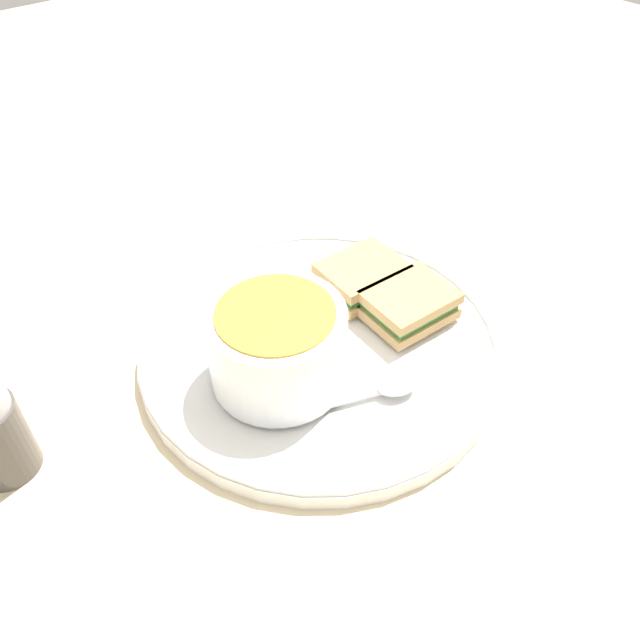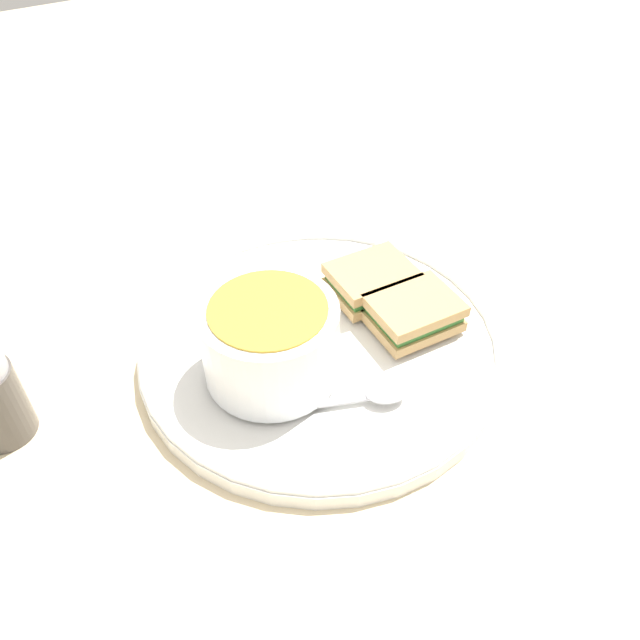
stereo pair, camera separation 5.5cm
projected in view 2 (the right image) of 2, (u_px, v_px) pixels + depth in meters
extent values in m
plane|color=beige|center=(320.00, 352.00, 0.58)|extent=(2.40, 2.40, 0.00)
cylinder|color=white|center=(320.00, 346.00, 0.57)|extent=(0.33, 0.33, 0.02)
torus|color=white|center=(320.00, 339.00, 0.56)|extent=(0.32, 0.32, 0.01)
cylinder|color=white|center=(272.00, 368.00, 0.53)|extent=(0.06, 0.06, 0.01)
cylinder|color=white|center=(270.00, 342.00, 0.51)|extent=(0.11, 0.11, 0.07)
cylinder|color=gold|center=(268.00, 311.00, 0.48)|extent=(0.09, 0.09, 0.01)
cube|color=silver|center=(313.00, 405.00, 0.50)|extent=(0.09, 0.04, 0.00)
ellipsoid|color=silver|center=(386.00, 393.00, 0.51)|extent=(0.04, 0.04, 0.01)
cube|color=tan|center=(413.00, 320.00, 0.57)|extent=(0.08, 0.07, 0.01)
cube|color=#33702D|center=(414.00, 313.00, 0.56)|extent=(0.07, 0.06, 0.01)
cube|color=tan|center=(415.00, 305.00, 0.56)|extent=(0.08, 0.07, 0.01)
cube|color=tan|center=(371.00, 288.00, 0.60)|extent=(0.08, 0.07, 0.01)
cube|color=#33702D|center=(372.00, 280.00, 0.60)|extent=(0.07, 0.06, 0.01)
cube|color=tan|center=(372.00, 273.00, 0.59)|extent=(0.08, 0.07, 0.01)
cube|color=white|center=(167.00, 175.00, 0.81)|extent=(0.31, 0.34, 0.00)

